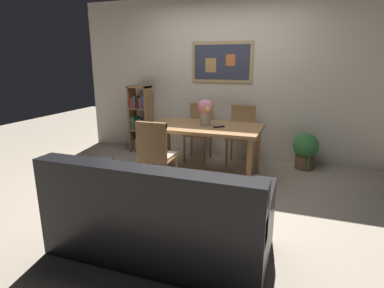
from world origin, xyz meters
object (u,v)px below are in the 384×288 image
at_px(dining_chair_far_right, 241,130).
at_px(leather_couch, 158,218).
at_px(flower_vase, 206,110).
at_px(bookshelf, 141,122).
at_px(dining_chair_far_left, 199,127).
at_px(dining_chair_near_left, 156,151).
at_px(dining_table, 204,132).
at_px(tv_remote, 219,126).
at_px(potted_ivy, 305,150).

relative_size(dining_chair_far_right, leather_couch, 0.51).
bearing_deg(flower_vase, bookshelf, 150.77).
height_order(dining_chair_far_left, bookshelf, bookshelf).
height_order(dining_chair_near_left, leather_couch, dining_chair_near_left).
xyz_separation_m(dining_table, tv_remote, (0.22, -0.04, 0.10)).
bearing_deg(dining_chair_near_left, leather_couch, -63.44).
bearing_deg(dining_chair_far_left, dining_chair_near_left, -91.88).
bearing_deg(flower_vase, potted_ivy, 29.36).
relative_size(dining_chair_far_left, leather_couch, 0.51).
xyz_separation_m(dining_table, dining_chair_near_left, (-0.36, -0.77, -0.10)).
relative_size(dining_table, tv_remote, 10.84).
xyz_separation_m(dining_table, dining_chair_far_left, (-0.31, 0.76, -0.10)).
height_order(dining_chair_far_left, leather_couch, dining_chair_far_left).
distance_m(dining_table, potted_ivy, 1.61).
distance_m(dining_chair_far_right, dining_chair_far_left, 0.69).
bearing_deg(potted_ivy, leather_couch, -113.56).
bearing_deg(dining_chair_far_right, dining_table, -115.77).
distance_m(dining_chair_far_left, bookshelf, 1.14).
xyz_separation_m(potted_ivy, tv_remote, (-1.13, -0.85, 0.44)).
bearing_deg(tv_remote, flower_vase, 156.47).
height_order(dining_chair_far_right, leather_couch, dining_chair_far_right).
bearing_deg(dining_chair_far_right, dining_chair_near_left, -115.39).
distance_m(dining_table, leather_couch, 1.91).
height_order(flower_vase, tv_remote, flower_vase).
height_order(leather_couch, tv_remote, leather_couch).
distance_m(dining_chair_far_right, bookshelf, 1.82).
height_order(dining_table, tv_remote, tv_remote).
relative_size(dining_chair_far_left, flower_vase, 2.58).
bearing_deg(potted_ivy, dining_chair_far_right, -178.81).
bearing_deg(potted_ivy, tv_remote, -143.14).
distance_m(dining_chair_near_left, potted_ivy, 2.34).
xyz_separation_m(leather_couch, potted_ivy, (1.17, 2.67, -0.01)).
bearing_deg(dining_table, flower_vase, 76.55).
relative_size(dining_chair_far_right, potted_ivy, 1.61).
height_order(dining_chair_near_left, bookshelf, bookshelf).
xyz_separation_m(dining_chair_near_left, dining_chair_far_left, (0.05, 1.53, 0.00)).
xyz_separation_m(dining_chair_near_left, tv_remote, (0.58, 0.73, 0.20)).
bearing_deg(potted_ivy, flower_vase, -150.64).
xyz_separation_m(dining_table, flower_vase, (0.01, 0.05, 0.30)).
bearing_deg(tv_remote, dining_chair_far_left, 123.54).
height_order(dining_table, bookshelf, bookshelf).
distance_m(dining_chair_far_right, dining_chair_near_left, 1.72).
bearing_deg(flower_vase, dining_table, -103.45).
relative_size(leather_couch, potted_ivy, 3.18).
bearing_deg(tv_remote, dining_chair_near_left, -128.71).
distance_m(dining_chair_far_left, potted_ivy, 1.68).
height_order(dining_chair_far_left, tv_remote, dining_chair_far_left).
bearing_deg(tv_remote, dining_chair_far_right, 79.41).
relative_size(potted_ivy, tv_remote, 3.95).
relative_size(dining_table, dining_chair_far_left, 1.71).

